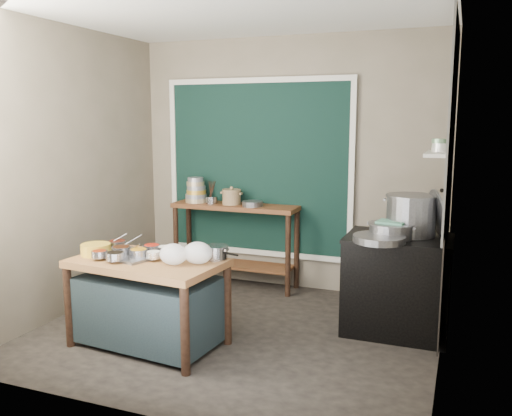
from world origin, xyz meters
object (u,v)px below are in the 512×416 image
at_px(saucepan, 216,252).
at_px(stock_pot, 411,215).
at_px(condiment_tray, 130,255).
at_px(yellow_basin, 96,249).
at_px(utensil_cup, 212,200).
at_px(steamer, 391,230).
at_px(prep_table, 148,303).
at_px(stove_block, 397,286).
at_px(ceramic_crock, 232,198).
at_px(back_counter, 235,245).

height_order(saucepan, stock_pot, stock_pot).
bearing_deg(saucepan, condiment_tray, -148.81).
relative_size(yellow_basin, utensil_cup, 1.90).
height_order(stock_pot, steamer, stock_pot).
height_order(prep_table, stove_block, stove_block).
bearing_deg(steamer, stove_block, 53.71).
bearing_deg(condiment_tray, prep_table, -11.66).
height_order(yellow_basin, utensil_cup, utensil_cup).
relative_size(yellow_basin, stock_pot, 0.54).
bearing_deg(ceramic_crock, stove_block, -20.42).
height_order(condiment_tray, utensil_cup, utensil_cup).
relative_size(stove_block, yellow_basin, 3.56).
bearing_deg(stock_pot, utensil_cup, 165.32).
xyz_separation_m(stove_block, saucepan, (-1.39, -0.85, 0.38)).
relative_size(back_counter, steamer, 3.58).
distance_m(ceramic_crock, stock_pot, 2.12).
distance_m(prep_table, condiment_tray, 0.43).
distance_m(condiment_tray, ceramic_crock, 1.79).
xyz_separation_m(prep_table, yellow_basin, (-0.50, -0.02, 0.42)).
height_order(yellow_basin, saucepan, saucepan).
bearing_deg(stock_pot, prep_table, -149.76).
relative_size(stove_block, stock_pot, 1.93).
bearing_deg(ceramic_crock, back_counter, 11.47).
height_order(condiment_tray, saucepan, saucepan).
distance_m(yellow_basin, utensil_cup, 1.81).
xyz_separation_m(yellow_basin, steamer, (2.35, 1.01, 0.15)).
relative_size(condiment_tray, steamer, 1.23).
bearing_deg(steamer, yellow_basin, -156.68).
bearing_deg(steamer, condiment_tray, -155.11).
xyz_separation_m(condiment_tray, saucepan, (0.72, 0.18, 0.05)).
bearing_deg(utensil_cup, steamer, -20.05).
distance_m(utensil_cup, stock_pot, 2.33).
bearing_deg(condiment_tray, steamer, 24.89).
relative_size(stove_block, utensil_cup, 6.76).
distance_m(prep_table, steamer, 2.18).
bearing_deg(back_counter, saucepan, -72.17).
bearing_deg(yellow_basin, ceramic_crock, 75.37).
xyz_separation_m(stove_block, stock_pot, (0.08, 0.09, 0.64)).
height_order(prep_table, ceramic_crock, ceramic_crock).
bearing_deg(prep_table, steamer, 33.53).
distance_m(prep_table, ceramic_crock, 1.91).
relative_size(utensil_cup, stock_pot, 0.29).
bearing_deg(saucepan, steamer, 46.95).
distance_m(back_counter, saucepan, 1.70).
bearing_deg(saucepan, ceramic_crock, 126.12).
distance_m(yellow_basin, steamer, 2.56).
xyz_separation_m(condiment_tray, yellow_basin, (-0.30, -0.06, 0.04)).
xyz_separation_m(stove_block, condiment_tray, (-2.11, -1.04, 0.34)).
bearing_deg(steamer, back_counter, 156.00).
relative_size(prep_table, stove_block, 1.39).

